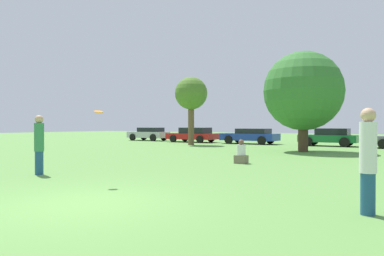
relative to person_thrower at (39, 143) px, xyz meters
name	(u,v)px	position (x,y,z in m)	size (l,w,h in m)	color
ground_plane	(81,203)	(4.39, -2.17, -0.96)	(120.00, 120.00, 0.00)	#5B8E42
person_thrower	(39,143)	(0.00, 0.00, 0.00)	(0.29, 0.29, 1.83)	navy
person_catcher	(368,159)	(9.24, -0.18, 0.00)	(0.28, 0.28, 1.82)	navy
frisbee	(98,112)	(2.93, -0.34, 0.91)	(0.24, 0.24, 0.09)	orange
bystander_sitting	(241,154)	(3.79, 6.39, -0.58)	(0.47, 0.39, 0.94)	#726651
tree_0	(191,94)	(-5.12, 16.58, 2.83)	(2.45, 2.45, 5.11)	brown
tree_1	(303,91)	(4.03, 14.02, 2.45)	(4.45, 4.45, 5.65)	#473323
parked_car_silver	(149,134)	(-12.62, 20.78, -0.29)	(3.99, 1.87, 1.24)	#B2B2B7
parked_car_red	(193,135)	(-7.35, 20.36, -0.30)	(4.40, 2.13, 1.27)	red
parked_car_blue	(250,136)	(-1.99, 20.41, -0.30)	(4.49, 2.06, 1.22)	#1E389E
parked_car_green	(329,137)	(4.00, 20.60, -0.29)	(3.97, 1.92, 1.26)	#196633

